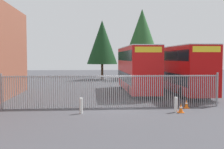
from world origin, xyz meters
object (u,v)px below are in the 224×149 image
(traffic_cone_by_gate, at_px, (181,108))
(traffic_cone_mid_forecourt, at_px, (186,104))
(double_decker_bus_behind_fence_left, at_px, (182,68))
(bollard_center_front, at_px, (176,105))
(double_decker_bus_near_gate, at_px, (137,67))
(bollard_near_left, at_px, (81,106))

(traffic_cone_by_gate, bearing_deg, traffic_cone_mid_forecourt, 59.32)
(double_decker_bus_behind_fence_left, distance_m, bollard_center_front, 9.51)
(double_decker_bus_near_gate, distance_m, bollard_near_left, 11.34)
(double_decker_bus_near_gate, height_order, traffic_cone_by_gate, double_decker_bus_near_gate)
(traffic_cone_by_gate, relative_size, traffic_cone_mid_forecourt, 1.00)
(bollard_near_left, bearing_deg, traffic_cone_by_gate, -2.11)
(double_decker_bus_behind_fence_left, height_order, bollard_near_left, double_decker_bus_behind_fence_left)
(double_decker_bus_behind_fence_left, xyz_separation_m, bollard_center_front, (-3.31, -8.70, -1.95))
(bollard_near_left, height_order, bollard_center_front, same)
(double_decker_bus_near_gate, relative_size, bollard_near_left, 11.38)
(double_decker_bus_behind_fence_left, xyz_separation_m, bollard_near_left, (-9.11, -8.63, -1.95))
(double_decker_bus_behind_fence_left, relative_size, bollard_center_front, 11.38)
(double_decker_bus_behind_fence_left, relative_size, traffic_cone_mid_forecourt, 18.32)
(bollard_near_left, bearing_deg, double_decker_bus_behind_fence_left, 43.45)
(traffic_cone_by_gate, distance_m, traffic_cone_mid_forecourt, 1.70)
(double_decker_bus_behind_fence_left, bearing_deg, double_decker_bus_near_gate, 161.80)
(bollard_center_front, height_order, traffic_cone_mid_forecourt, bollard_center_front)
(traffic_cone_by_gate, height_order, traffic_cone_mid_forecourt, same)
(double_decker_bus_near_gate, xyz_separation_m, bollard_center_front, (0.76, -10.04, -1.95))
(traffic_cone_by_gate, bearing_deg, double_decker_bus_behind_fence_left, 71.06)
(bollard_near_left, height_order, traffic_cone_by_gate, bollard_near_left)
(traffic_cone_by_gate, bearing_deg, double_decker_bus_near_gate, 95.75)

